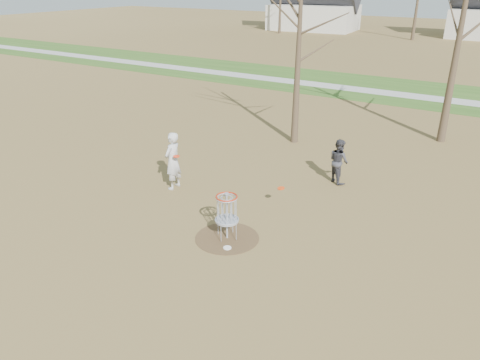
% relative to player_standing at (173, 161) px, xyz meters
% --- Properties ---
extents(ground, '(160.00, 160.00, 0.00)m').
position_rel_player_standing_xyz_m(ground, '(3.40, -1.88, -1.00)').
color(ground, brown).
rests_on(ground, ground).
extents(green_band, '(160.00, 8.00, 0.01)m').
position_rel_player_standing_xyz_m(green_band, '(3.40, 19.12, -0.99)').
color(green_band, '#2D5119').
rests_on(green_band, ground).
extents(footpath, '(160.00, 1.50, 0.01)m').
position_rel_player_standing_xyz_m(footpath, '(3.40, 18.12, -0.98)').
color(footpath, '#9E9E99').
rests_on(footpath, green_band).
extents(dirt_circle, '(1.80, 1.80, 0.01)m').
position_rel_player_standing_xyz_m(dirt_circle, '(3.40, -1.88, -0.99)').
color(dirt_circle, '#47331E').
rests_on(dirt_circle, ground).
extents(player_standing, '(0.53, 0.76, 2.00)m').
position_rel_player_standing_xyz_m(player_standing, '(0.00, 0.00, 0.00)').
color(player_standing, silver).
rests_on(player_standing, ground).
extents(player_throwing, '(0.98, 0.93, 1.59)m').
position_rel_player_standing_xyz_m(player_throwing, '(4.61, 3.44, -0.20)').
color(player_throwing, '#39383E').
rests_on(player_throwing, ground).
extents(disc_grounded, '(0.22, 0.22, 0.02)m').
position_rel_player_standing_xyz_m(disc_grounded, '(3.70, -2.33, -0.98)').
color(disc_grounded, white).
rests_on(disc_grounded, dirt_circle).
extents(discs_in_play, '(3.78, 0.88, 0.60)m').
position_rel_player_standing_xyz_m(discs_in_play, '(2.15, 0.21, -0.03)').
color(discs_in_play, '#F8420D').
rests_on(discs_in_play, ground).
extents(disc_golf_basket, '(0.64, 0.64, 1.35)m').
position_rel_player_standing_xyz_m(disc_golf_basket, '(3.40, -1.88, -0.08)').
color(disc_golf_basket, '#9EA3AD').
rests_on(disc_golf_basket, ground).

